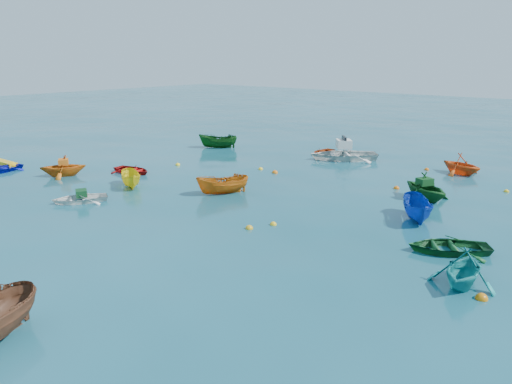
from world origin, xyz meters
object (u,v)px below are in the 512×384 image
Objects in this scene: kayak_yellow at (3,165)px; dinghy_blue_sw at (1,172)px; motorboat_white at (343,159)px; dinghy_white_near at (80,202)px.

dinghy_blue_sw is at bearing -117.82° from kayak_yellow.
motorboat_white is (17.12, 16.67, 0.00)m from kayak_yellow.
kayak_yellow is (-2.08, 1.01, 0.00)m from dinghy_blue_sw.
kayak_yellow is 0.83× the size of motorboat_white.
kayak_yellow is at bearing -86.57° from motorboat_white.
dinghy_blue_sw is 1.03× the size of dinghy_white_near.
dinghy_white_near is at bearing -98.86° from kayak_yellow.
dinghy_white_near is 0.57× the size of motorboat_white.
motorboat_white reaches higher than dinghy_white_near.
dinghy_white_near is at bearing -13.88° from dinghy_blue_sw.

